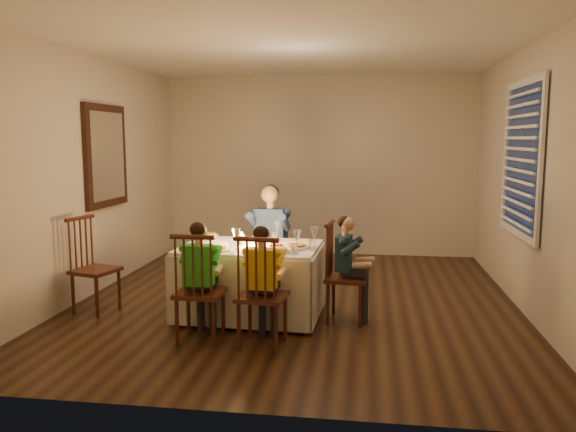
# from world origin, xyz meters

# --- Properties ---
(ground) EXTENTS (5.00, 5.00, 0.00)m
(ground) POSITION_xyz_m (0.00, 0.00, 0.00)
(ground) COLOR black
(ground) RESTS_ON ground
(wall_left) EXTENTS (0.02, 5.00, 2.60)m
(wall_left) POSITION_xyz_m (-2.25, 0.00, 1.30)
(wall_left) COLOR beige
(wall_left) RESTS_ON ground
(wall_right) EXTENTS (0.02, 5.00, 2.60)m
(wall_right) POSITION_xyz_m (2.25, 0.00, 1.30)
(wall_right) COLOR beige
(wall_right) RESTS_ON ground
(wall_back) EXTENTS (4.50, 0.02, 2.60)m
(wall_back) POSITION_xyz_m (0.00, 2.50, 1.30)
(wall_back) COLOR beige
(wall_back) RESTS_ON ground
(ceiling) EXTENTS (5.00, 5.00, 0.00)m
(ceiling) POSITION_xyz_m (0.00, 0.00, 2.60)
(ceiling) COLOR white
(ceiling) RESTS_ON wall_back
(dining_table) EXTENTS (1.36, 1.01, 0.66)m
(dining_table) POSITION_xyz_m (-0.37, -0.59, 0.49)
(dining_table) COLOR silver
(dining_table) RESTS_ON ground
(chair_adult) EXTENTS (0.43, 0.41, 0.94)m
(chair_adult) POSITION_xyz_m (-0.31, 0.11, 0.00)
(chair_adult) COLOR #39150F
(chair_adult) RESTS_ON ground
(chair_near_left) EXTENTS (0.39, 0.37, 0.94)m
(chair_near_left) POSITION_xyz_m (-0.65, -1.31, 0.00)
(chair_near_left) COLOR #39150F
(chair_near_left) RESTS_ON ground
(chair_near_right) EXTENTS (0.42, 0.40, 0.94)m
(chair_near_right) POSITION_xyz_m (-0.11, -1.34, 0.00)
(chair_near_right) COLOR #39150F
(chair_near_right) RESTS_ON ground
(chair_end) EXTENTS (0.41, 0.42, 0.94)m
(chair_end) POSITION_xyz_m (0.54, -0.62, 0.00)
(chair_end) COLOR #39150F
(chair_end) RESTS_ON ground
(chair_extra) EXTENTS (0.46, 0.47, 0.95)m
(chair_extra) POSITION_xyz_m (-1.90, -0.68, 0.00)
(chair_extra) COLOR #39150F
(chair_extra) RESTS_ON ground
(adult) EXTENTS (0.48, 0.45, 1.21)m
(adult) POSITION_xyz_m (-0.31, 0.11, 0.00)
(adult) COLOR navy
(adult) RESTS_ON ground
(child_green) EXTENTS (0.33, 0.30, 1.02)m
(child_green) POSITION_xyz_m (-0.65, -1.31, 0.00)
(child_green) COLOR green
(child_green) RESTS_ON ground
(child_yellow) EXTENTS (0.34, 0.32, 1.00)m
(child_yellow) POSITION_xyz_m (-0.11, -1.34, 0.00)
(child_yellow) COLOR gold
(child_yellow) RESTS_ON ground
(child_teal) EXTENTS (0.32, 0.34, 0.99)m
(child_teal) POSITION_xyz_m (0.54, -0.62, 0.00)
(child_teal) COLOR #19303F
(child_teal) RESTS_ON ground
(setting_adult) EXTENTS (0.27, 0.27, 0.02)m
(setting_adult) POSITION_xyz_m (-0.33, -0.30, 0.70)
(setting_adult) COLOR silver
(setting_adult) RESTS_ON dining_table
(setting_green) EXTENTS (0.27, 0.27, 0.02)m
(setting_green) POSITION_xyz_m (-0.63, -0.86, 0.70)
(setting_green) COLOR silver
(setting_green) RESTS_ON dining_table
(setting_yellow) EXTENTS (0.27, 0.27, 0.02)m
(setting_yellow) POSITION_xyz_m (-0.07, -0.85, 0.70)
(setting_yellow) COLOR silver
(setting_yellow) RESTS_ON dining_table
(setting_teal) EXTENTS (0.27, 0.27, 0.02)m
(setting_teal) POSITION_xyz_m (0.07, -0.64, 0.70)
(setting_teal) COLOR silver
(setting_teal) RESTS_ON dining_table
(candle_left) EXTENTS (0.06, 0.06, 0.10)m
(candle_left) POSITION_xyz_m (-0.46, -0.58, 0.74)
(candle_left) COLOR white
(candle_left) RESTS_ON dining_table
(candle_right) EXTENTS (0.06, 0.06, 0.10)m
(candle_right) POSITION_xyz_m (-0.30, -0.59, 0.74)
(candle_right) COLOR white
(candle_right) RESTS_ON dining_table
(squash) EXTENTS (0.09, 0.09, 0.09)m
(squash) POSITION_xyz_m (-0.93, -0.29, 0.73)
(squash) COLOR yellow
(squash) RESTS_ON dining_table
(orange_fruit) EXTENTS (0.08, 0.08, 0.08)m
(orange_fruit) POSITION_xyz_m (-0.15, -0.55, 0.73)
(orange_fruit) COLOR #F15214
(orange_fruit) RESTS_ON dining_table
(serving_bowl) EXTENTS (0.26, 0.26, 0.05)m
(serving_bowl) POSITION_xyz_m (-0.86, -0.35, 0.72)
(serving_bowl) COLOR silver
(serving_bowl) RESTS_ON dining_table
(wall_mirror) EXTENTS (0.06, 0.95, 1.15)m
(wall_mirror) POSITION_xyz_m (-2.22, 0.30, 1.50)
(wall_mirror) COLOR black
(wall_mirror) RESTS_ON wall_left
(window_blinds) EXTENTS (0.07, 1.34, 1.54)m
(window_blinds) POSITION_xyz_m (2.21, 0.10, 1.50)
(window_blinds) COLOR #0C1932
(window_blinds) RESTS_ON wall_right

